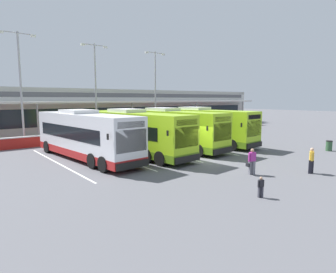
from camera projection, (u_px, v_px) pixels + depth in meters
ground_plane at (199, 161)px, 21.33m from camera, size 200.00×200.00×0.00m
terminal_building at (68, 110)px, 41.75m from camera, size 70.00×13.00×6.00m
red_barrier_wall at (108, 135)px, 32.47m from camera, size 60.00×0.40×1.10m
coach_bus_leftmost at (85, 136)px, 22.01m from camera, size 3.74×12.32×3.78m
coach_bus_left_centre at (134, 133)px, 23.78m from camera, size 3.74×12.32×3.78m
coach_bus_centre at (170, 129)px, 26.85m from camera, size 3.74×12.32×3.78m
coach_bus_right_centre at (201, 126)px, 29.55m from camera, size 3.74×12.32×3.78m
bay_stripe_far_west at (58, 163)px, 20.76m from camera, size 0.14×13.00×0.01m
bay_stripe_west at (110, 156)px, 23.37m from camera, size 0.14×13.00×0.01m
bay_stripe_mid_west at (152, 150)px, 25.97m from camera, size 0.14×13.00×0.01m
bay_stripe_centre at (186, 145)px, 28.58m from camera, size 0.14×13.00×0.01m
bay_stripe_mid_east at (215, 142)px, 31.18m from camera, size 0.14×13.00×0.01m
pedestrian_with_handbag at (252, 161)px, 17.48m from camera, size 0.64×0.43×1.62m
pedestrian_in_dark_coat at (311, 160)px, 17.77m from camera, size 0.50×0.37×1.62m
pedestrian_child at (261, 186)px, 13.43m from camera, size 0.33×0.24×1.00m
lamp_post_west at (20, 82)px, 27.76m from camera, size 3.24×0.28×11.00m
lamp_post_centre at (96, 85)px, 33.89m from camera, size 3.24×0.28×11.00m
lamp_post_east at (155, 87)px, 39.48m from camera, size 3.24×0.28×11.00m
litter_bin at (329, 146)px, 25.55m from camera, size 0.54×0.54×0.93m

